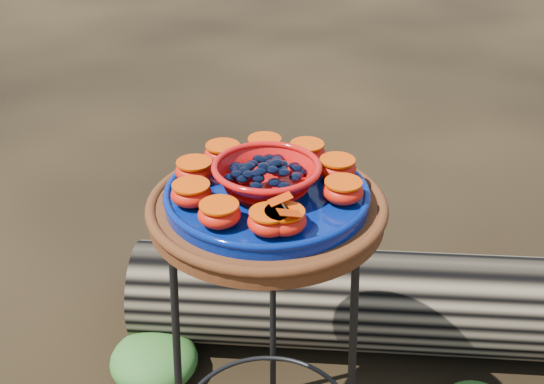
# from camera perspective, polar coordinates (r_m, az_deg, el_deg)

# --- Properties ---
(plant_stand) EXTENTS (0.44, 0.44, 0.70)m
(plant_stand) POSITION_cam_1_polar(r_m,az_deg,el_deg) (1.54, -0.38, -13.35)
(plant_stand) COLOR black
(plant_stand) RESTS_ON ground
(terracotta_saucer) EXTENTS (0.46, 0.46, 0.04)m
(terracotta_saucer) POSITION_cam_1_polar(r_m,az_deg,el_deg) (1.32, -0.43, -1.55)
(terracotta_saucer) COLOR #3C1A0B
(terracotta_saucer) RESTS_ON plant_stand
(cobalt_plate) EXTENTS (0.39, 0.39, 0.03)m
(cobalt_plate) POSITION_cam_1_polar(r_m,az_deg,el_deg) (1.30, -0.44, -0.37)
(cobalt_plate) COLOR #001143
(cobalt_plate) RESTS_ON terracotta_saucer
(red_bowl) EXTENTS (0.20, 0.20, 0.05)m
(red_bowl) POSITION_cam_1_polar(r_m,az_deg,el_deg) (1.28, -0.44, 1.18)
(red_bowl) COLOR red
(red_bowl) RESTS_ON cobalt_plate
(glass_gems) EXTENTS (0.15, 0.15, 0.03)m
(glass_gems) POSITION_cam_1_polar(r_m,az_deg,el_deg) (1.27, -0.45, 2.77)
(glass_gems) COLOR black
(glass_gems) RESTS_ON red_bowl
(orange_half_0) EXTENTS (0.08, 0.08, 0.04)m
(orange_half_0) POSITION_cam_1_polar(r_m,az_deg,el_deg) (1.16, 1.06, -2.44)
(orange_half_0) COLOR red
(orange_half_0) RESTS_ON cobalt_plate
(orange_half_1) EXTENTS (0.08, 0.08, 0.04)m
(orange_half_1) POSITION_cam_1_polar(r_m,az_deg,el_deg) (1.26, 5.96, 0.06)
(orange_half_1) COLOR red
(orange_half_1) RESTS_ON cobalt_plate
(orange_half_2) EXTENTS (0.08, 0.08, 0.04)m
(orange_half_2) POSITION_cam_1_polar(r_m,az_deg,el_deg) (1.34, 5.47, 1.96)
(orange_half_2) COLOR red
(orange_half_2) RESTS_ON cobalt_plate
(orange_half_3) EXTENTS (0.08, 0.08, 0.04)m
(orange_half_3) POSITION_cam_1_polar(r_m,az_deg,el_deg) (1.40, 2.94, 3.32)
(orange_half_3) COLOR red
(orange_half_3) RESTS_ON cobalt_plate
(orange_half_4) EXTENTS (0.08, 0.08, 0.04)m
(orange_half_4) POSITION_cam_1_polar(r_m,az_deg,el_deg) (1.42, -0.62, 3.76)
(orange_half_4) COLOR red
(orange_half_4) RESTS_ON cobalt_plate
(orange_half_5) EXTENTS (0.08, 0.08, 0.04)m
(orange_half_5) POSITION_cam_1_polar(r_m,az_deg,el_deg) (1.39, -4.13, 3.20)
(orange_half_5) COLOR red
(orange_half_5) RESTS_ON cobalt_plate
(orange_half_6) EXTENTS (0.08, 0.08, 0.04)m
(orange_half_6) POSITION_cam_1_polar(r_m,az_deg,el_deg) (1.33, -6.50, 1.75)
(orange_half_6) COLOR red
(orange_half_6) RESTS_ON cobalt_plate
(orange_half_7) EXTENTS (0.08, 0.08, 0.04)m
(orange_half_7) POSITION_cam_1_polar(r_m,az_deg,el_deg) (1.25, -6.75, -0.18)
(orange_half_7) COLOR red
(orange_half_7) RESTS_ON cobalt_plate
(orange_half_8) EXTENTS (0.08, 0.08, 0.04)m
(orange_half_8) POSITION_cam_1_polar(r_m,az_deg,el_deg) (1.19, -4.43, -1.88)
(orange_half_8) COLOR red
(orange_half_8) RESTS_ON cobalt_plate
(orange_half_9) EXTENTS (0.08, 0.08, 0.04)m
(orange_half_9) POSITION_cam_1_polar(r_m,az_deg,el_deg) (1.16, -0.22, -2.52)
(orange_half_9) COLOR red
(orange_half_9) RESTS_ON cobalt_plate
(butterfly) EXTENTS (0.10, 0.08, 0.02)m
(butterfly) POSITION_cam_1_polar(r_m,az_deg,el_deg) (1.15, 1.07, -1.23)
(butterfly) COLOR #B92900
(butterfly) RESTS_ON orange_half_0
(driftwood_log) EXTENTS (1.59, 0.44, 0.30)m
(driftwood_log) POSITION_cam_1_polar(r_m,az_deg,el_deg) (2.04, 11.16, -9.05)
(driftwood_log) COLOR black
(driftwood_log) RESTS_ON ground
(foliage_left) EXTENTS (0.25, 0.25, 0.12)m
(foliage_left) POSITION_cam_1_polar(r_m,az_deg,el_deg) (1.98, -9.85, -13.58)
(foliage_left) COLOR #225B1B
(foliage_left) RESTS_ON ground
(foliage_back) EXTENTS (0.31, 0.31, 0.15)m
(foliage_back) POSITION_cam_1_polar(r_m,az_deg,el_deg) (2.19, -6.11, -7.83)
(foliage_back) COLOR #225B1B
(foliage_back) RESTS_ON ground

